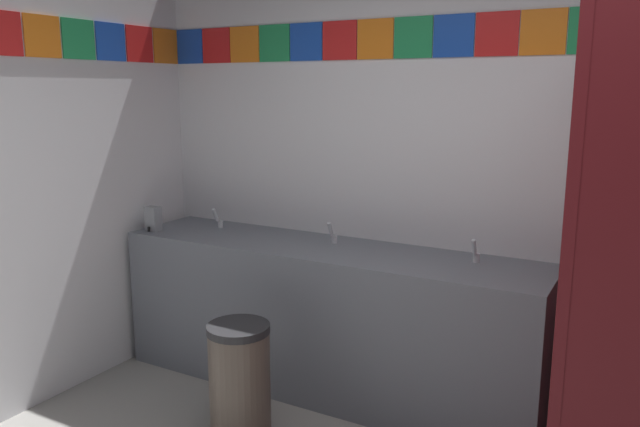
% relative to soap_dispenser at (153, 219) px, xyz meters
% --- Properties ---
extents(wall_back, '(4.39, 0.09, 2.69)m').
position_rel_soap_dispenser_xyz_m(wall_back, '(2.04, 0.52, 0.39)').
color(wall_back, silver).
rests_on(wall_back, ground_plane).
extents(vanity_counter, '(2.58, 0.60, 0.88)m').
position_rel_soap_dispenser_xyz_m(vanity_counter, '(1.18, 0.18, -0.51)').
color(vanity_counter, slate).
rests_on(vanity_counter, ground_plane).
extents(faucet_left, '(0.04, 0.10, 0.14)m').
position_rel_soap_dispenser_xyz_m(faucet_left, '(0.32, 0.27, -0.03)').
color(faucet_left, silver).
rests_on(faucet_left, vanity_counter).
extents(faucet_center, '(0.04, 0.10, 0.14)m').
position_rel_soap_dispenser_xyz_m(faucet_center, '(1.18, 0.27, -0.03)').
color(faucet_center, silver).
rests_on(faucet_center, vanity_counter).
extents(faucet_right, '(0.04, 0.10, 0.14)m').
position_rel_soap_dispenser_xyz_m(faucet_right, '(2.04, 0.27, -0.03)').
color(faucet_right, silver).
rests_on(faucet_right, vanity_counter).
extents(soap_dispenser, '(0.09, 0.09, 0.16)m').
position_rel_soap_dispenser_xyz_m(soap_dispenser, '(0.00, 0.00, 0.00)').
color(soap_dispenser, gray).
rests_on(soap_dispenser, vanity_counter).
extents(stall_divider, '(0.92, 1.58, 2.10)m').
position_rel_soap_dispenser_xyz_m(stall_divider, '(2.81, -0.58, 0.09)').
color(stall_divider, maroon).
rests_on(stall_divider, ground_plane).
extents(trash_bin, '(0.32, 0.32, 0.62)m').
position_rel_soap_dispenser_xyz_m(trash_bin, '(1.06, -0.53, -0.65)').
color(trash_bin, brown).
rests_on(trash_bin, ground_plane).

